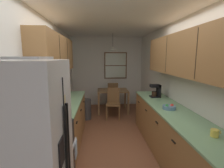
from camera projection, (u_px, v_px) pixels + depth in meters
ground_plane at (112, 136)px, 3.87m from camera, size 12.00×12.00×0.00m
wall_left at (50, 82)px, 3.57m from camera, size 0.10×9.00×2.55m
wall_right at (172, 81)px, 3.77m from camera, size 0.10×9.00×2.55m
wall_back at (107, 71)px, 6.28m from camera, size 4.40×0.10×2.55m
ceiling_slab at (113, 19)px, 3.46m from camera, size 4.40×9.00×0.08m
refrigerator at (26, 162)px, 1.47m from camera, size 0.73×0.75×1.79m
stove_range at (48, 158)px, 2.23m from camera, size 0.66×0.61×1.10m
microwave_over_range at (32, 69)px, 2.02m from camera, size 0.39×0.57×0.31m
counter_left at (67, 122)px, 3.55m from camera, size 0.64×2.07×0.90m
upper_cabinets_left at (56, 54)px, 3.26m from camera, size 0.33×2.15×0.69m
counter_right at (173, 135)px, 2.92m from camera, size 0.64×3.32×0.90m
upper_cabinets_right at (188, 54)px, 2.66m from camera, size 0.33×3.00×0.72m
dining_table at (113, 94)px, 5.48m from camera, size 0.99×0.72×0.74m
dining_chair_near at (113, 102)px, 4.94m from camera, size 0.44×0.44×0.90m
dining_chair_far at (113, 93)px, 6.06m from camera, size 0.41×0.41×0.90m
pendant_light at (113, 49)px, 5.24m from camera, size 0.29×0.29×0.52m
back_window at (116, 66)px, 6.19m from camera, size 0.84×0.05×0.98m
trash_bin at (86, 109)px, 4.88m from camera, size 0.31×0.31×0.59m
storage_canister at (55, 109)px, 2.63m from camera, size 0.13×0.13×0.20m
dish_towel at (76, 149)px, 2.40m from camera, size 0.02×0.16×0.24m
coffee_maker at (156, 91)px, 3.81m from camera, size 0.22×0.18×0.29m
mug_by_coffeemaker at (215, 133)px, 1.92m from camera, size 0.13×0.09×0.09m
fruit_bowl at (169, 107)px, 2.95m from camera, size 0.23×0.23×0.09m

